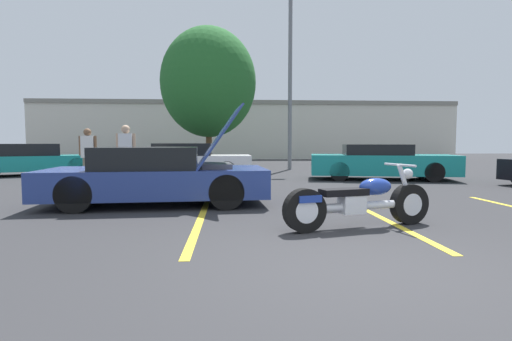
# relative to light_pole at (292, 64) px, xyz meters

# --- Properties ---
(ground_plane) EXTENTS (80.00, 80.00, 0.00)m
(ground_plane) POSITION_rel_light_pole_xyz_m (-1.50, -14.74, -4.86)
(ground_plane) COLOR #2D2D30
(parking_stripe_foreground) EXTENTS (0.12, 4.63, 0.01)m
(parking_stripe_foreground) POSITION_rel_light_pole_xyz_m (-3.33, -11.93, -4.86)
(parking_stripe_foreground) COLOR yellow
(parking_stripe_foreground) RESTS_ON ground
(parking_stripe_middle) EXTENTS (0.12, 4.63, 0.01)m
(parking_stripe_middle) POSITION_rel_light_pole_xyz_m (-0.28, -11.93, -4.86)
(parking_stripe_middle) COLOR yellow
(parking_stripe_middle) RESTS_ON ground
(far_building) EXTENTS (32.00, 4.20, 4.40)m
(far_building) POSITION_rel_light_pole_xyz_m (-1.50, 13.23, -2.53)
(far_building) COLOR beige
(far_building) RESTS_ON ground
(light_pole) EXTENTS (1.21, 0.28, 8.95)m
(light_pole) POSITION_rel_light_pole_xyz_m (0.00, 0.00, 0.00)
(light_pole) COLOR slate
(light_pole) RESTS_ON ground
(tree_background) EXTENTS (5.06, 5.06, 7.37)m
(tree_background) POSITION_rel_light_pole_xyz_m (-3.98, 3.12, -0.41)
(tree_background) COLOR brown
(tree_background) RESTS_ON ground
(motorcycle) EXTENTS (2.39, 0.93, 0.95)m
(motorcycle) POSITION_rel_light_pole_xyz_m (-0.92, -12.70, -4.48)
(motorcycle) COLOR black
(motorcycle) RESTS_ON ground
(show_car_hood_open) EXTENTS (4.53, 2.24, 2.02)m
(show_car_hood_open) POSITION_rel_light_pole_xyz_m (-4.32, -10.20, -4.28)
(show_car_hood_open) COLOR navy
(show_car_hood_open) RESTS_ON ground
(parked_car_mid_right_row) EXTENTS (5.03, 2.61, 1.20)m
(parked_car_mid_right_row) POSITION_rel_light_pole_xyz_m (2.32, -5.14, -4.27)
(parked_car_mid_right_row) COLOR teal
(parked_car_mid_right_row) RESTS_ON ground
(parked_car_mid_left_row) EXTENTS (4.62, 1.92, 1.24)m
(parked_car_mid_left_row) POSITION_rel_light_pole_xyz_m (-4.43, -3.58, -4.28)
(parked_car_mid_left_row) COLOR white
(parked_car_mid_left_row) RESTS_ON ground
(parked_car_left_row) EXTENTS (4.93, 3.44, 1.22)m
(parked_car_left_row) POSITION_rel_light_pole_xyz_m (-10.45, -2.48, -4.28)
(parked_car_left_row) COLOR teal
(parked_car_left_row) RESTS_ON ground
(spectator_near_motorcycle) EXTENTS (0.52, 0.22, 1.69)m
(spectator_near_motorcycle) POSITION_rel_light_pole_xyz_m (-7.06, -6.31, -3.86)
(spectator_near_motorcycle) COLOR gray
(spectator_near_motorcycle) RESTS_ON ground
(spectator_by_show_car) EXTENTS (0.52, 0.23, 1.74)m
(spectator_by_show_car) POSITION_rel_light_pole_xyz_m (-5.64, -7.49, -3.82)
(spectator_by_show_car) COLOR #333338
(spectator_by_show_car) RESTS_ON ground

